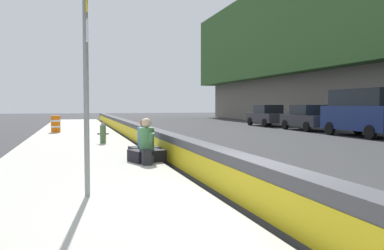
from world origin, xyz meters
name	(u,v)px	position (x,y,z in m)	size (l,w,h in m)	color
ground_plane	(257,213)	(0.00, 0.00, 0.00)	(160.00, 160.00, 0.00)	#353538
sidewalk_strip	(83,223)	(0.00, 2.65, 0.07)	(80.00, 4.40, 0.14)	#B5B2A8
jersey_barrier	(257,187)	(0.00, 0.00, 0.42)	(76.00, 0.45, 0.85)	#47474C
route_sign_post	(86,75)	(1.35, 2.54, 2.21)	(0.44, 0.09, 3.60)	gray
fire_hydrant	(103,132)	(11.16, 1.63, 0.59)	(0.26, 0.46, 0.88)	#47663D
seated_person_foreground	(147,148)	(5.35, 0.82, 0.52)	(0.96, 1.04, 1.20)	black
seated_person_middle	(144,145)	(6.35, 0.73, 0.50)	(0.80, 0.91, 1.15)	black
backpack	(147,157)	(4.70, 0.93, 0.33)	(0.32, 0.28, 0.40)	#232328
construction_barrel	(56,124)	(18.66, 3.78, 0.62)	(0.54, 0.54, 0.95)	orange
parked_car_third	(364,112)	(12.49, -12.13, 1.35)	(5.10, 2.10, 2.56)	navy
parked_car_fourth	(308,118)	(18.10, -12.20, 0.86)	(4.55, 2.05, 1.71)	#28282D
parked_car_midline	(267,115)	(23.90, -12.16, 0.86)	(4.54, 2.03, 1.71)	#28282D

